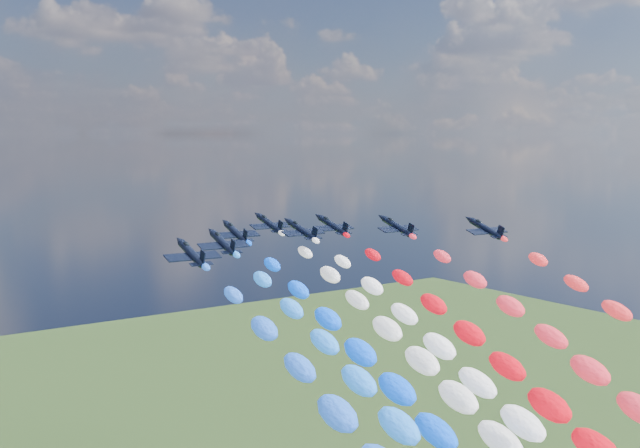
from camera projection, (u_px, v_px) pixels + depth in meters
jet_0 at (191, 253)px, 134.85m from camera, size 9.92×13.18×6.38m
jet_1 at (222, 242)px, 148.20m from camera, size 10.14×13.34×6.38m
jet_2 at (235, 232)px, 163.77m from camera, size 10.13×13.33×6.38m
jet_3 at (302, 230)px, 167.36m from camera, size 9.93×13.19×6.38m
jet_4 at (269, 224)px, 179.50m from camera, size 9.50×12.88×6.38m
trail_4 at (478, 434)px, 130.91m from camera, size 6.20×123.04×59.50m
jet_5 at (332, 225)px, 175.97m from camera, size 9.82×13.11×6.38m
trail_5 at (571, 443)px, 127.39m from camera, size 6.20×123.04×59.50m
jet_6 at (397, 226)px, 173.89m from camera, size 9.46×12.85×6.38m
jet_7 at (485, 229)px, 169.97m from camera, size 9.94×13.19×6.38m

